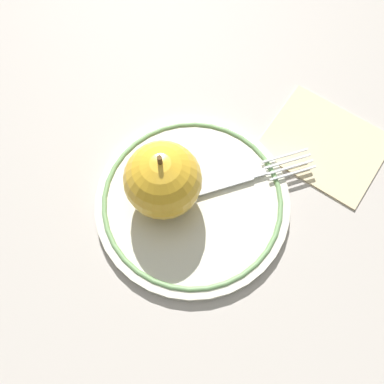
{
  "coord_description": "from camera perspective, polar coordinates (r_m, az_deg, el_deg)",
  "views": [
    {
      "loc": [
        0.15,
        -0.1,
        0.47
      ],
      "look_at": [
        -0.0,
        -0.01,
        0.03
      ],
      "focal_mm": 40.0,
      "sensor_mm": 36.0,
      "label": 1
    }
  ],
  "objects": [
    {
      "name": "apple_red_whole",
      "position": [
        0.45,
        -3.91,
        1.59
      ],
      "size": [
        0.08,
        0.08,
        0.09
      ],
      "color": "gold",
      "rests_on": "plate"
    },
    {
      "name": "ground_plane",
      "position": [
        0.5,
        0.7,
        -1.21
      ],
      "size": [
        2.0,
        2.0,
        0.0
      ],
      "primitive_type": "plane",
      "color": "#AEA59C"
    },
    {
      "name": "fork",
      "position": [
        0.5,
        6.64,
        1.84
      ],
      "size": [
        0.06,
        0.17,
        0.0
      ],
      "rotation": [
        0.0,
        0.0,
        1.32
      ],
      "color": "silver",
      "rests_on": "plate"
    },
    {
      "name": "napkin_folded",
      "position": [
        0.55,
        17.33,
        6.18
      ],
      "size": [
        0.17,
        0.16,
        0.01
      ],
      "primitive_type": "cube",
      "rotation": [
        0.0,
        0.0,
        0.41
      ],
      "color": "beige",
      "rests_on": "ground_plane"
    },
    {
      "name": "plate",
      "position": [
        0.49,
        0.0,
        -1.2
      ],
      "size": [
        0.22,
        0.22,
        0.01
      ],
      "color": "beige",
      "rests_on": "ground_plane"
    }
  ]
}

